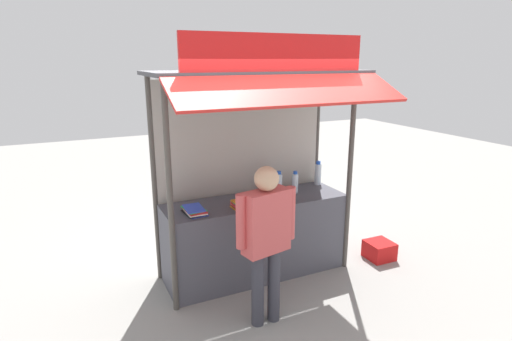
{
  "coord_description": "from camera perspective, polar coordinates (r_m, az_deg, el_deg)",
  "views": [
    {
      "loc": [
        -1.93,
        -4.05,
        2.5
      ],
      "look_at": [
        0.0,
        0.0,
        1.28
      ],
      "focal_mm": 28.92,
      "sensor_mm": 36.0,
      "label": 1
    }
  ],
  "objects": [
    {
      "name": "magazine_stack_center",
      "position": [
        4.37,
        -8.5,
        -5.49
      ],
      "size": [
        0.23,
        0.3,
        0.07
      ],
      "color": "blue",
      "rests_on": "stall_counter"
    },
    {
      "name": "stall_structure",
      "position": [
        4.63,
        -0.4,
        4.47
      ],
      "size": [
        2.33,
        1.45,
        2.73
      ],
      "color": "#4C4742",
      "rests_on": "ground"
    },
    {
      "name": "water_bottle_far_left",
      "position": [
        4.98,
        5.43,
        -1.7
      ],
      "size": [
        0.08,
        0.08,
        0.27
      ],
      "color": "silver",
      "rests_on": "stall_counter"
    },
    {
      "name": "stall_counter",
      "position": [
        4.92,
        0.0,
        -9.2
      ],
      "size": [
        2.13,
        0.65,
        0.93
      ],
      "primitive_type": "cube",
      "color": "#4C4C56",
      "rests_on": "ground"
    },
    {
      "name": "plastic_crate",
      "position": [
        5.64,
        16.69,
        -10.5
      ],
      "size": [
        0.33,
        0.33,
        0.23
      ],
      "primitive_type": "cube",
      "rotation": [
        0.0,
        0.0,
        -0.03
      ],
      "color": "red",
      "rests_on": "ground"
    },
    {
      "name": "banana_bunch_leftmost",
      "position": [
        4.05,
        0.3,
        9.32
      ],
      "size": [
        0.09,
        0.09,
        0.24
      ],
      "color": "#332D23"
    },
    {
      "name": "ground_plane",
      "position": [
        5.13,
        0.0,
        -13.93
      ],
      "size": [
        20.0,
        20.0,
        0.0
      ],
      "primitive_type": "plane",
      "color": "gray"
    },
    {
      "name": "banana_bunch_inner_left",
      "position": [
        4.46,
        9.85,
        9.65
      ],
      "size": [
        0.09,
        0.09,
        0.23
      ],
      "color": "#332D23"
    },
    {
      "name": "magazine_stack_right",
      "position": [
        4.47,
        -1.69,
        -4.79
      ],
      "size": [
        0.23,
        0.28,
        0.08
      ],
      "color": "orange",
      "rests_on": "stall_counter"
    },
    {
      "name": "water_bottle_mid_right",
      "position": [
        5.35,
        8.56,
        -0.43
      ],
      "size": [
        0.09,
        0.09,
        0.31
      ],
      "color": "silver",
      "rests_on": "stall_counter"
    },
    {
      "name": "water_bottle_front_right",
      "position": [
        4.81,
        2.17,
        -2.06
      ],
      "size": [
        0.09,
        0.09,
        0.31
      ],
      "color": "silver",
      "rests_on": "stall_counter"
    },
    {
      "name": "vendor_person",
      "position": [
        3.85,
        1.42,
        -8.51
      ],
      "size": [
        0.6,
        0.28,
        1.58
      ],
      "rotation": [
        0.0,
        0.0,
        3.34
      ],
      "color": "#383842",
      "rests_on": "ground"
    },
    {
      "name": "water_bottle_front_left",
      "position": [
        4.9,
        3.17,
        -1.83
      ],
      "size": [
        0.08,
        0.08,
        0.29
      ],
      "color": "silver",
      "rests_on": "stall_counter"
    }
  ]
}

